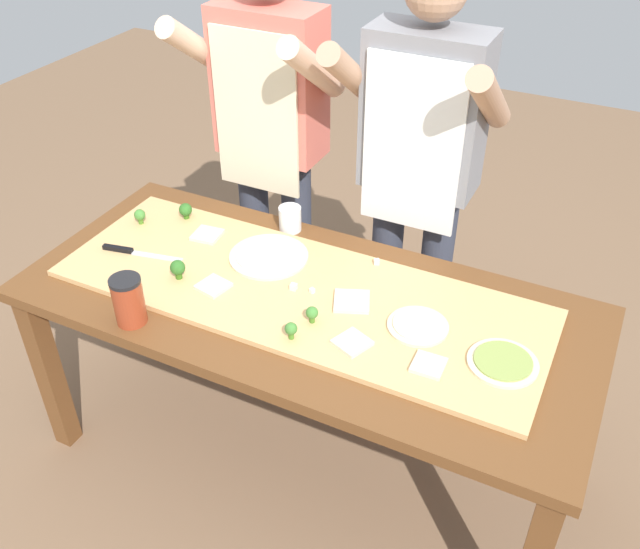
% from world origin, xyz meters
% --- Properties ---
extents(ground_plane, '(8.00, 8.00, 0.00)m').
position_xyz_m(ground_plane, '(0.00, 0.00, 0.00)').
color(ground_plane, brown).
extents(prep_table, '(1.84, 0.81, 0.74)m').
position_xyz_m(prep_table, '(0.00, 0.00, 0.65)').
color(prep_table, brown).
rests_on(prep_table, ground).
extents(cutting_board, '(1.59, 0.55, 0.02)m').
position_xyz_m(cutting_board, '(-0.03, 0.01, 0.75)').
color(cutting_board, tan).
rests_on(cutting_board, prep_table).
extents(chefs_knife, '(0.29, 0.08, 0.02)m').
position_xyz_m(chefs_knife, '(-0.64, -0.06, 0.76)').
color(chefs_knife, '#B7BABF').
rests_on(chefs_knife, cutting_board).
extents(pizza_whole_cheese_artichoke, '(0.18, 0.18, 0.02)m').
position_xyz_m(pizza_whole_cheese_artichoke, '(0.37, 0.01, 0.77)').
color(pizza_whole_cheese_artichoke, beige).
rests_on(pizza_whole_cheese_artichoke, cutting_board).
extents(pizza_whole_white_garlic, '(0.27, 0.27, 0.02)m').
position_xyz_m(pizza_whole_white_garlic, '(-0.20, 0.13, 0.77)').
color(pizza_whole_white_garlic, beige).
rests_on(pizza_whole_white_garlic, cutting_board).
extents(pizza_whole_pesto_green, '(0.20, 0.20, 0.02)m').
position_xyz_m(pizza_whole_pesto_green, '(0.64, -0.04, 0.77)').
color(pizza_whole_pesto_green, beige).
rests_on(pizza_whole_pesto_green, cutting_board).
extents(pizza_slice_far_right, '(0.11, 0.11, 0.01)m').
position_xyz_m(pizza_slice_far_right, '(-0.28, -0.10, 0.76)').
color(pizza_slice_far_right, beige).
rests_on(pizza_slice_far_right, cutting_board).
extents(pizza_slice_far_left, '(0.14, 0.14, 0.01)m').
position_xyz_m(pizza_slice_far_left, '(0.15, 0.03, 0.76)').
color(pizza_slice_far_left, beige).
rests_on(pizza_slice_far_left, cutting_board).
extents(pizza_slice_center, '(0.10, 0.10, 0.01)m').
position_xyz_m(pizza_slice_center, '(-0.47, 0.15, 0.76)').
color(pizza_slice_center, beige).
rests_on(pizza_slice_center, cutting_board).
extents(pizza_slice_near_left, '(0.09, 0.09, 0.01)m').
position_xyz_m(pizza_slice_near_left, '(0.46, -0.14, 0.76)').
color(pizza_slice_near_left, beige).
rests_on(pizza_slice_near_left, cutting_board).
extents(pizza_slice_near_right, '(0.12, 0.12, 0.01)m').
position_xyz_m(pizza_slice_near_right, '(0.23, -0.15, 0.76)').
color(pizza_slice_near_right, beige).
rests_on(pizza_slice_near_right, cutting_board).
extents(broccoli_floret_back_mid, '(0.05, 0.05, 0.07)m').
position_xyz_m(broccoli_floret_back_mid, '(-0.41, -0.10, 0.80)').
color(broccoli_floret_back_mid, '#366618').
rests_on(broccoli_floret_back_mid, cutting_board).
extents(broccoli_floret_front_mid, '(0.04, 0.04, 0.06)m').
position_xyz_m(broccoli_floret_front_mid, '(-0.73, 0.11, 0.79)').
color(broccoli_floret_front_mid, '#487A23').
rests_on(broccoli_floret_front_mid, cutting_board).
extents(broccoli_floret_center_right, '(0.05, 0.05, 0.06)m').
position_xyz_m(broccoli_floret_center_right, '(-0.60, 0.22, 0.79)').
color(broccoli_floret_center_right, '#366618').
rests_on(broccoli_floret_center_right, cutting_board).
extents(broccoli_floret_back_left, '(0.04, 0.04, 0.05)m').
position_xyz_m(broccoli_floret_back_left, '(0.08, -0.11, 0.79)').
color(broccoli_floret_back_left, '#487A23').
rests_on(broccoli_floret_back_left, cutting_board).
extents(broccoli_floret_front_right, '(0.04, 0.04, 0.06)m').
position_xyz_m(broccoli_floret_front_right, '(0.06, -0.20, 0.79)').
color(broccoli_floret_front_right, '#487A23').
rests_on(broccoli_floret_front_right, cutting_board).
extents(cheese_crumble_a, '(0.02, 0.02, 0.02)m').
position_xyz_m(cheese_crumble_a, '(0.14, 0.26, 0.77)').
color(cheese_crumble_a, silver).
rests_on(cheese_crumble_a, cutting_board).
extents(cheese_crumble_b, '(0.02, 0.02, 0.01)m').
position_xyz_m(cheese_crumble_b, '(0.02, 0.02, 0.77)').
color(cheese_crumble_b, white).
rests_on(cheese_crumble_b, cutting_board).
extents(cheese_crumble_c, '(0.02, 0.02, 0.02)m').
position_xyz_m(cheese_crumble_c, '(-0.04, 0.01, 0.77)').
color(cheese_crumble_c, silver).
rests_on(cheese_crumble_c, cutting_board).
extents(flour_cup, '(0.08, 0.08, 0.09)m').
position_xyz_m(flour_cup, '(-0.24, 0.34, 0.78)').
color(flour_cup, white).
rests_on(flour_cup, prep_table).
extents(sauce_jar, '(0.09, 0.09, 0.16)m').
position_xyz_m(sauce_jar, '(-0.42, -0.33, 0.82)').
color(sauce_jar, '#99381E').
rests_on(sauce_jar, prep_table).
extents(cook_left, '(0.54, 0.39, 1.67)m').
position_xyz_m(cook_left, '(-0.44, 0.58, 1.00)').
color(cook_left, '#333847').
rests_on(cook_left, ground).
extents(cook_right, '(0.54, 0.39, 1.67)m').
position_xyz_m(cook_right, '(0.15, 0.58, 1.00)').
color(cook_right, '#333847').
rests_on(cook_right, ground).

